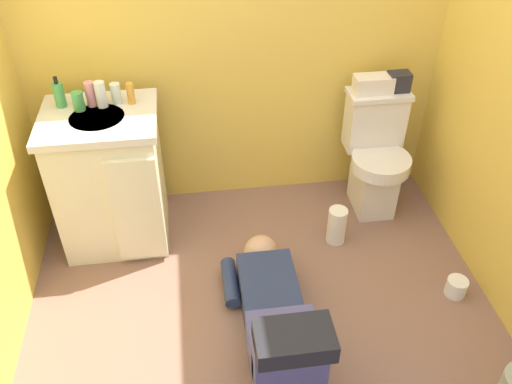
% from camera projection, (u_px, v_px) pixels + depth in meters
% --- Properties ---
extents(ground_plane, '(2.89, 3.05, 0.04)m').
position_uv_depth(ground_plane, '(262.00, 311.00, 2.79)').
color(ground_plane, '#856051').
extents(wall_back, '(2.55, 0.08, 2.40)m').
position_uv_depth(wall_back, '(235.00, 8.00, 2.87)').
color(wall_back, '#E7C04B').
rests_on(wall_back, ground_plane).
extents(toilet, '(0.36, 0.46, 0.75)m').
position_uv_depth(toilet, '(375.00, 155.00, 3.24)').
color(toilet, silver).
rests_on(toilet, ground_plane).
extents(vanity_cabinet, '(0.60, 0.53, 0.82)m').
position_uv_depth(vanity_cabinet, '(111.00, 179.00, 2.97)').
color(vanity_cabinet, beige).
rests_on(vanity_cabinet, ground_plane).
extents(faucet, '(0.02, 0.02, 0.10)m').
position_uv_depth(faucet, '(98.00, 93.00, 2.80)').
color(faucet, silver).
rests_on(faucet, vanity_cabinet).
extents(person_plumber, '(0.39, 1.06, 0.52)m').
position_uv_depth(person_plumber, '(276.00, 315.00, 2.52)').
color(person_plumber, navy).
rests_on(person_plumber, ground_plane).
extents(tissue_box, '(0.22, 0.11, 0.10)m').
position_uv_depth(tissue_box, '(373.00, 84.00, 3.04)').
color(tissue_box, silver).
rests_on(tissue_box, toilet).
extents(toiletry_bag, '(0.12, 0.09, 0.11)m').
position_uv_depth(toiletry_bag, '(399.00, 82.00, 3.05)').
color(toiletry_bag, '#26262D').
rests_on(toiletry_bag, toilet).
extents(soap_dispenser, '(0.06, 0.06, 0.17)m').
position_uv_depth(soap_dispenser, '(59.00, 94.00, 2.76)').
color(soap_dispenser, '#459B50').
rests_on(soap_dispenser, vanity_cabinet).
extents(bottle_green, '(0.06, 0.06, 0.10)m').
position_uv_depth(bottle_green, '(78.00, 101.00, 2.74)').
color(bottle_green, '#47A151').
rests_on(bottle_green, vanity_cabinet).
extents(bottle_pink, '(0.05, 0.05, 0.13)m').
position_uv_depth(bottle_pink, '(90.00, 94.00, 2.76)').
color(bottle_pink, pink).
rests_on(bottle_pink, vanity_cabinet).
extents(bottle_white, '(0.06, 0.06, 0.14)m').
position_uv_depth(bottle_white, '(101.00, 94.00, 2.75)').
color(bottle_white, white).
rests_on(bottle_white, vanity_cabinet).
extents(bottle_clear, '(0.05, 0.05, 0.11)m').
position_uv_depth(bottle_clear, '(116.00, 93.00, 2.79)').
color(bottle_clear, silver).
rests_on(bottle_clear, vanity_cabinet).
extents(bottle_amber, '(0.04, 0.04, 0.11)m').
position_uv_depth(bottle_amber, '(131.00, 93.00, 2.79)').
color(bottle_amber, gold).
rests_on(bottle_amber, vanity_cabinet).
extents(paper_towel_roll, '(0.11, 0.11, 0.23)m').
position_uv_depth(paper_towel_roll, '(337.00, 226.00, 3.12)').
color(paper_towel_roll, white).
rests_on(paper_towel_roll, ground_plane).
extents(toilet_paper_roll, '(0.11, 0.11, 0.10)m').
position_uv_depth(toilet_paper_roll, '(456.00, 287.00, 2.83)').
color(toilet_paper_roll, white).
rests_on(toilet_paper_roll, ground_plane).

